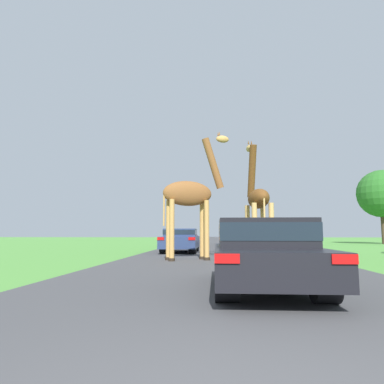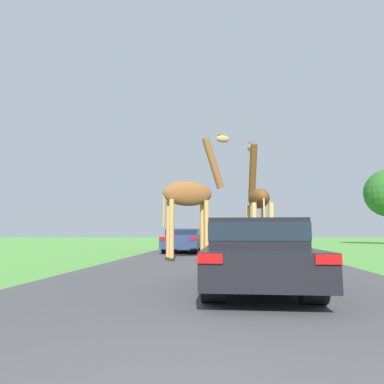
% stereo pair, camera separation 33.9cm
% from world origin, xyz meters
% --- Properties ---
extents(road, '(8.08, 120.00, 0.00)m').
position_xyz_m(road, '(0.00, 30.00, 0.00)').
color(road, '#424244').
rests_on(road, ground).
extents(giraffe_near_road, '(2.76, 1.43, 5.24)m').
position_xyz_m(giraffe_near_road, '(-1.19, 11.77, 2.47)').
color(giraffe_near_road, tan).
rests_on(giraffe_near_road, ground).
extents(giraffe_companion, '(1.03, 2.68, 5.08)m').
position_xyz_m(giraffe_companion, '(1.44, 11.97, 2.28)').
color(giraffe_companion, tan).
rests_on(giraffe_companion, ground).
extents(car_lead_maroon, '(1.83, 4.12, 1.30)m').
position_xyz_m(car_lead_maroon, '(0.68, 4.97, 0.70)').
color(car_lead_maroon, black).
rests_on(car_lead_maroon, ground).
extents(car_queue_right, '(1.86, 4.21, 1.27)m').
position_xyz_m(car_queue_right, '(-2.14, 17.05, 0.69)').
color(car_queue_right, navy).
rests_on(car_queue_right, ground).
extents(car_queue_left, '(1.98, 3.96, 1.45)m').
position_xyz_m(car_queue_left, '(2.33, 21.45, 0.75)').
color(car_queue_left, silver).
rests_on(car_queue_left, ground).
extents(car_far_ahead, '(1.98, 4.18, 1.41)m').
position_xyz_m(car_far_ahead, '(1.17, 29.70, 0.74)').
color(car_far_ahead, gray).
rests_on(car_far_ahead, ground).
extents(car_verge_right, '(1.70, 4.00, 1.29)m').
position_xyz_m(car_verge_right, '(-2.55, 24.83, 0.69)').
color(car_verge_right, '#561914').
rests_on(car_verge_right, ground).
extents(tree_right_cluster, '(4.51, 4.51, 7.01)m').
position_xyz_m(tree_right_cluster, '(15.52, 31.74, 4.72)').
color(tree_right_cluster, '#4C3828').
rests_on(tree_right_cluster, ground).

